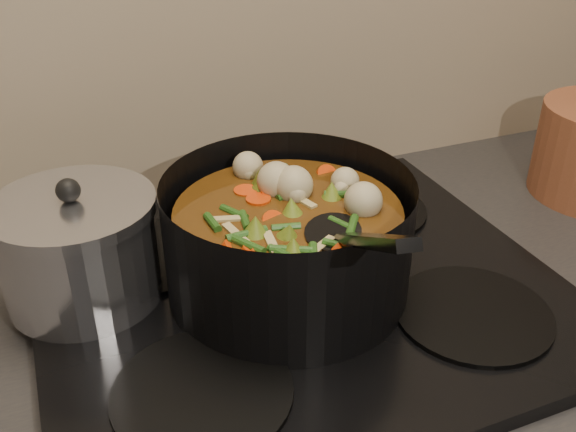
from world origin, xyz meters
name	(u,v)px	position (x,y,z in m)	size (l,w,h in m)	color
stovetop	(300,290)	(0.00, 1.93, 0.92)	(0.62, 0.54, 0.03)	black
stockpot	(288,241)	(-0.01, 1.93, 1.00)	(0.37, 0.44, 0.21)	black
saucepan	(79,249)	(-0.24, 2.01, 0.99)	(0.19, 0.19, 0.15)	silver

